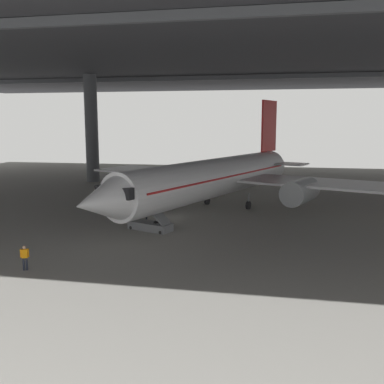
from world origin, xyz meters
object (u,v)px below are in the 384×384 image
(airplane_main, at_px, (217,177))
(crew_worker_near_nose, at_px, (25,256))
(crew_worker_by_stairs, at_px, (146,215))
(boarding_stairs, at_px, (150,222))

(airplane_main, distance_m, crew_worker_near_nose, 24.02)
(airplane_main, xyz_separation_m, crew_worker_by_stairs, (-5.44, -8.35, -2.65))
(crew_worker_near_nose, height_order, crew_worker_by_stairs, crew_worker_by_stairs)
(airplane_main, relative_size, boarding_stairs, 7.92)
(boarding_stairs, relative_size, crew_worker_by_stairs, 2.87)
(airplane_main, xyz_separation_m, crew_worker_near_nose, (-9.42, -21.93, -2.68))
(airplane_main, bearing_deg, crew_worker_near_nose, -113.25)
(boarding_stairs, bearing_deg, crew_worker_near_nose, -111.81)
(airplane_main, distance_m, boarding_stairs, 11.39)
(airplane_main, relative_size, crew_worker_by_stairs, 22.77)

